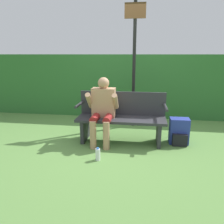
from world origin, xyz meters
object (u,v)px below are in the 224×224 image
park_bench (121,117)px  person_seated (103,107)px  signpost (134,57)px  water_bottle (98,154)px  parked_car (66,67)px  backpack (179,132)px

park_bench → person_seated: size_ratio=1.36×
park_bench → person_seated: bearing=-160.6°
signpost → water_bottle: bearing=-104.0°
water_bottle → parked_car: parked_car is taller
person_seated → signpost: 1.42m
park_bench → signpost: signpost is taller
water_bottle → parked_car: (-5.19, 13.15, 0.51)m
water_bottle → backpack: bearing=32.8°
backpack → signpost: 1.79m
person_seated → water_bottle: person_seated is taller
parked_car → person_seated: bearing=-170.6°
person_seated → parked_car: size_ratio=0.27×
water_bottle → parked_car: size_ratio=0.05×
backpack → signpost: bearing=134.0°
person_seated → backpack: size_ratio=2.53×
park_bench → parked_car: 13.48m
signpost → parked_car: 12.75m
backpack → water_bottle: 1.56m
person_seated → parked_car: (-5.14, 12.43, -0.05)m
parked_car → park_bench: bearing=-169.1°
park_bench → parked_car: parked_car is taller
water_bottle → signpost: size_ratio=0.08×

